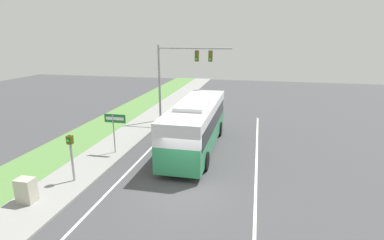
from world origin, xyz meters
TOP-DOWN VIEW (x-y plane):
  - ground_plane at (0.00, 0.00)m, footprint 80.00×80.00m
  - sidewalk at (-6.20, 0.00)m, footprint 2.80×80.00m
  - grass_verge at (-9.40, 0.00)m, footprint 3.60×80.00m
  - lane_divider_near at (-3.60, 0.00)m, footprint 0.14×30.00m
  - lane_divider_far at (3.60, 0.00)m, footprint 0.14×30.00m
  - bus at (-0.53, 5.87)m, footprint 2.76×10.31m
  - signal_gantry at (-3.17, 11.87)m, footprint 6.39×0.41m
  - pedestrian_signal at (-5.84, -0.35)m, footprint 0.28×0.34m
  - street_sign at (-5.45, 3.80)m, footprint 1.44×0.08m
  - utility_cabinet at (-6.72, -2.71)m, footprint 0.79×0.60m

SIDE VIEW (x-z plane):
  - ground_plane at x=0.00m, z-range 0.00..0.00m
  - lane_divider_near at x=-3.60m, z-range 0.00..0.01m
  - lane_divider_far at x=3.60m, z-range 0.00..0.01m
  - grass_verge at x=-9.40m, z-range 0.00..0.10m
  - sidewalk at x=-6.20m, z-range 0.00..0.12m
  - utility_cabinet at x=-6.72m, z-range 0.12..1.28m
  - pedestrian_signal at x=-5.84m, z-range 0.50..3.13m
  - bus at x=-0.53m, z-range 0.15..3.59m
  - street_sign at x=-5.45m, z-range 0.63..3.40m
  - signal_gantry at x=-3.17m, z-range 1.45..8.23m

